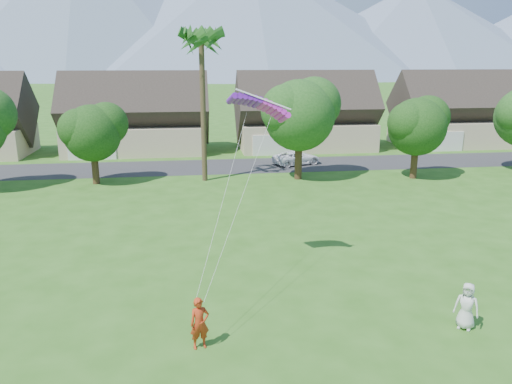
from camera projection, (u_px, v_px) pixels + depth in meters
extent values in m
cube|color=#2D2D30|center=(224.00, 166.00, 48.14)|extent=(90.00, 7.00, 0.01)
imported|color=#B63314|center=(200.00, 323.00, 17.70)|extent=(0.79, 0.61, 1.92)
imported|color=silver|center=(467.00, 306.00, 19.00)|extent=(1.08, 1.03, 1.86)
imported|color=white|center=(297.00, 158.00, 48.86)|extent=(5.23, 3.69, 1.33)
cone|color=slate|center=(82.00, 7.00, 248.76)|extent=(190.00, 190.00, 70.00)
cone|color=slate|center=(251.00, 17.00, 260.36)|extent=(240.00, 240.00, 62.00)
cone|color=slate|center=(414.00, 31.00, 273.11)|extent=(200.00, 200.00, 50.00)
cube|color=beige|center=(137.00, 139.00, 55.26)|extent=(15.00, 8.00, 3.00)
cube|color=#382D28|center=(135.00, 109.00, 54.41)|extent=(15.75, 8.15, 8.15)
cube|color=silver|center=(92.00, 149.00, 50.95)|extent=(4.80, 0.12, 2.20)
cube|color=beige|center=(305.00, 135.00, 57.62)|extent=(15.00, 8.00, 3.00)
cube|color=#382D28|center=(306.00, 107.00, 56.77)|extent=(15.75, 8.15, 8.15)
cube|color=silver|center=(275.00, 145.00, 53.31)|extent=(4.80, 0.12, 2.20)
cube|color=beige|center=(459.00, 132.00, 59.98)|extent=(15.00, 8.00, 3.00)
cube|color=#382D28|center=(462.00, 105.00, 59.13)|extent=(15.75, 8.15, 8.15)
cube|color=silver|center=(443.00, 142.00, 55.67)|extent=(4.80, 0.12, 2.20)
cylinder|color=#47301C|center=(96.00, 171.00, 41.22)|extent=(0.56, 0.56, 2.18)
sphere|color=#214916|center=(92.00, 133.00, 40.41)|extent=(4.62, 4.62, 4.62)
cylinder|color=#47301C|center=(298.00, 163.00, 42.78)|extent=(0.62, 0.62, 2.82)
sphere|color=#214916|center=(299.00, 116.00, 41.73)|extent=(5.98, 5.98, 5.98)
cylinder|color=#47301C|center=(414.00, 165.00, 43.13)|extent=(0.58, 0.58, 2.30)
sphere|color=#214916|center=(417.00, 127.00, 42.27)|extent=(4.90, 4.90, 4.90)
cylinder|color=#4C3D26|center=(203.00, 110.00, 41.07)|extent=(0.44, 0.44, 12.00)
sphere|color=#286021|center=(201.00, 29.00, 39.44)|extent=(3.00, 3.00, 3.00)
cube|color=#6C17AE|center=(245.00, 104.00, 22.63)|extent=(1.48, 1.10, 0.50)
cube|color=#CD26BD|center=(275.00, 103.00, 22.80)|extent=(1.48, 1.10, 0.50)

